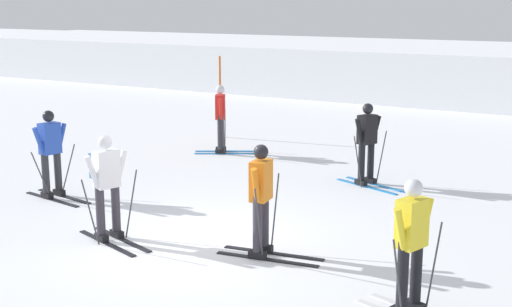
# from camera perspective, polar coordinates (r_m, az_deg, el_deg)

# --- Properties ---
(ground_plane) EXTENTS (120.00, 120.00, 0.00)m
(ground_plane) POSITION_cam_1_polar(r_m,az_deg,el_deg) (11.38, -4.68, -7.15)
(ground_plane) COLOR white
(far_snow_ridge) EXTENTS (80.00, 8.43, 1.91)m
(far_snow_ridge) POSITION_cam_1_polar(r_m,az_deg,el_deg) (29.43, 17.89, 6.16)
(far_snow_ridge) COLOR white
(far_snow_ridge) RESTS_ON ground
(skier_orange) EXTENTS (1.64, 1.00, 1.71)m
(skier_orange) POSITION_cam_1_polar(r_m,az_deg,el_deg) (10.51, 0.45, -3.52)
(skier_orange) COLOR black
(skier_orange) RESTS_ON ground
(skier_white) EXTENTS (1.64, 0.96, 1.71)m
(skier_white) POSITION_cam_1_polar(r_m,az_deg,el_deg) (11.48, -11.94, -2.23)
(skier_white) COLOR black
(skier_white) RESTS_ON ground
(skier_blue) EXTENTS (1.64, 0.99, 1.71)m
(skier_blue) POSITION_cam_1_polar(r_m,az_deg,el_deg) (14.23, -16.15, 0.17)
(skier_blue) COLOR black
(skier_blue) RESTS_ON ground
(skier_yellow) EXTENTS (1.64, 0.96, 1.71)m
(skier_yellow) POSITION_cam_1_polar(r_m,az_deg,el_deg) (8.76, 12.39, -7.07)
(skier_yellow) COLOR silver
(skier_yellow) RESTS_ON ground
(skier_red) EXTENTS (1.57, 1.13, 1.71)m
(skier_red) POSITION_cam_1_polar(r_m,az_deg,el_deg) (17.74, -2.85, 2.95)
(skier_red) COLOR #237AC6
(skier_red) RESTS_ON ground
(skier_black) EXTENTS (1.63, 0.95, 1.71)m
(skier_black) POSITION_cam_1_polar(r_m,az_deg,el_deg) (14.78, 8.91, 0.95)
(skier_black) COLOR #237AC6
(skier_black) RESTS_ON ground
(trail_marker_pole) EXTENTS (0.05, 0.05, 2.26)m
(trail_marker_pole) POSITION_cam_1_polar(r_m,az_deg,el_deg) (19.79, -2.90, 4.55)
(trail_marker_pole) COLOR #C65614
(trail_marker_pole) RESTS_ON ground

